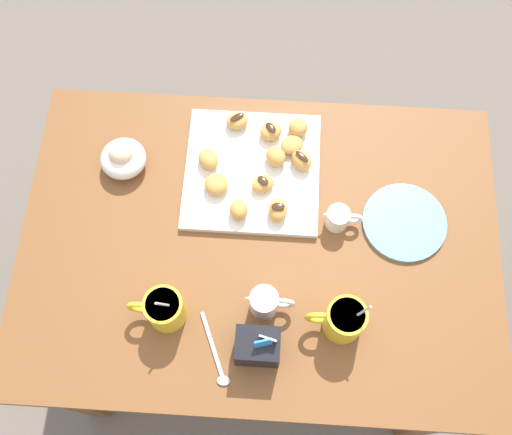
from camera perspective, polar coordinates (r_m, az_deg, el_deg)
The scene contains 27 objects.
ground_plane at distance 2.03m, azimuth 0.22°, elevation -9.29°, with size 8.00×8.00×0.00m, color #665B51.
dining_table at distance 1.46m, azimuth 0.30°, elevation -4.14°, with size 1.07×0.75×0.72m.
pastry_plate_square at distance 1.40m, azimuth -0.36°, elevation 4.43°, with size 0.31×0.31×0.02m, color silver.
coffee_mug_yellow_left at distance 1.25m, azimuth 8.33°, elevation -9.61°, with size 0.12×0.08×0.15m.
coffee_mug_yellow_right at distance 1.26m, azimuth -8.79°, elevation -8.62°, with size 0.12×0.08×0.14m.
cream_pitcher_white at distance 1.26m, azimuth 0.86°, elevation -8.07°, with size 0.10×0.06×0.07m.
sugar_caddy at distance 1.23m, azimuth 0.16°, elevation -12.18°, with size 0.09×0.07×0.11m.
ice_cream_bowl at distance 1.42m, azimuth -12.58°, elevation 5.59°, with size 0.11×0.11×0.08m.
chocolate_sauce_pitcher at distance 1.34m, azimuth 7.86°, elevation -0.01°, with size 0.09×0.05×0.06m.
saucer_sky_left at distance 1.39m, azimuth 13.97°, elevation -0.45°, with size 0.19×0.19×0.01m, color #66A8DB.
loose_spoon_near_saucer at distance 1.27m, azimuth -3.79°, elevation -13.24°, with size 0.08×0.15×0.01m.
beignet_0 at distance 1.39m, azimuth -4.58°, elevation 5.57°, with size 0.04×0.05×0.04m, color #D19347.
beignet_1 at distance 1.33m, azimuth -1.66°, elevation 0.73°, with size 0.05×0.04×0.04m, color #D19347.
beignet_2 at distance 1.44m, azimuth -1.81°, elevation 9.19°, with size 0.05×0.04×0.03m, color #D19347.
chocolate_drizzle_2 at distance 1.42m, azimuth -1.83°, elevation 9.55°, with size 0.04×0.02×0.01m, color #381E11.
beignet_3 at distance 1.36m, azimuth 0.49°, elevation 3.25°, with size 0.04×0.05×0.03m, color #D19347.
chocolate_drizzle_3 at distance 1.34m, azimuth 0.49°, elevation 3.54°, with size 0.03×0.02×0.01m, color #381E11.
beignet_4 at distance 1.33m, azimuth 2.09°, elevation 0.70°, with size 0.04×0.06×0.04m, color #D19347.
chocolate_drizzle_4 at distance 1.31m, azimuth 2.12°, elevation 1.04°, with size 0.03×0.02×0.01m, color #381E11.
beignet_5 at distance 1.38m, azimuth 1.91°, elevation 5.84°, with size 0.04×0.05×0.04m, color #D19347.
beignet_6 at distance 1.43m, azimuth 4.03°, elevation 8.56°, with size 0.05×0.05×0.04m, color #D19347.
beignet_7 at distance 1.42m, azimuth 1.41°, elevation 8.19°, with size 0.05×0.05×0.03m, color #D19347.
chocolate_drizzle_7 at distance 1.40m, azimuth 1.42°, elevation 8.57°, with size 0.03×0.02×0.01m, color #381E11.
beignet_8 at distance 1.38m, azimuth 4.35°, elevation 5.45°, with size 0.05×0.04×0.04m, color #D19347.
chocolate_drizzle_8 at distance 1.37m, azimuth 4.41°, elevation 5.83°, with size 0.04×0.01×0.01m, color #381E11.
beignet_9 at distance 1.41m, azimuth 3.43°, elevation 6.93°, with size 0.05×0.05×0.03m, color #D19347.
beignet_10 at distance 1.36m, azimuth -3.81°, elevation 3.18°, with size 0.05×0.05×0.03m, color #D19347.
Camera 1 is at (-0.02, 0.45, 1.97)m, focal length 41.94 mm.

